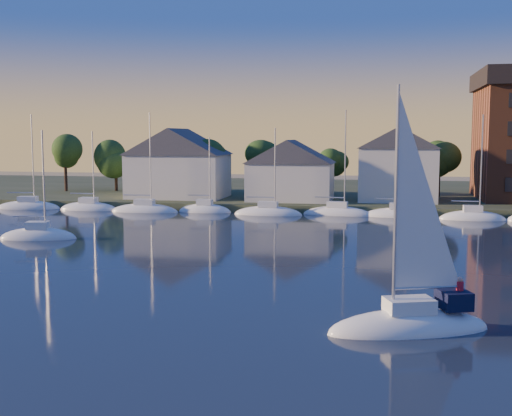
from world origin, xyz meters
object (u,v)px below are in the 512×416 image
(clubhouse_east, at_px, (398,163))
(hero_sailboat, at_px, (412,320))
(clubhouse_centre, at_px, (291,169))
(drifting_sailboat_left, at_px, (38,238))
(clubhouse_west, at_px, (179,162))

(clubhouse_east, relative_size, hero_sailboat, 0.80)
(clubhouse_centre, height_order, drifting_sailboat_left, drifting_sailboat_left)
(drifting_sailboat_left, bearing_deg, clubhouse_centre, 44.97)
(clubhouse_west, distance_m, drifting_sailboat_left, 32.56)
(hero_sailboat, bearing_deg, clubhouse_east, -110.52)
(clubhouse_east, height_order, hero_sailboat, hero_sailboat)
(clubhouse_west, xyz_separation_m, clubhouse_centre, (16.00, -1.00, -0.80))
(clubhouse_centre, relative_size, hero_sailboat, 0.88)
(clubhouse_west, height_order, drifting_sailboat_left, clubhouse_west)
(hero_sailboat, relative_size, drifting_sailboat_left, 1.17)
(hero_sailboat, height_order, drifting_sailboat_left, hero_sailboat)
(clubhouse_west, distance_m, clubhouse_centre, 16.05)
(clubhouse_east, height_order, drifting_sailboat_left, clubhouse_east)
(clubhouse_centre, height_order, clubhouse_east, clubhouse_east)
(clubhouse_west, relative_size, clubhouse_east, 1.30)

